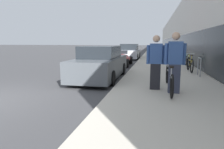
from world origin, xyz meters
The scene contains 11 objects.
sidewalk_slab centered at (5.48, 21.00, 0.07)m, with size 3.84×70.00×0.14m.
storefront_facade centered at (12.44, 29.00, 2.91)m, with size 10.01×70.00×5.84m.
tandem_bicycle centered at (5.40, 2.16, 0.51)m, with size 0.52×2.81×0.86m.
person_rider centered at (5.51, 1.79, 1.06)m, with size 0.62×0.24×1.84m.
person_bystander centered at (4.95, 2.16, 1.03)m, with size 0.60×0.23×1.76m.
bike_rack_hoop centered at (6.94, 5.26, 0.65)m, with size 0.05×0.60×0.84m.
cruiser_bike_nearest centered at (6.77, 6.63, 0.53)m, with size 0.52×1.81×0.92m.
cruiser_bike_middle centered at (6.99, 9.00, 0.50)m, with size 0.52×1.76×0.83m.
parked_sedan_curbside centered at (2.50, 4.41, 0.70)m, with size 1.83×4.70×1.51m.
vintage_roadster_curbside centered at (2.41, 9.73, 0.47)m, with size 1.71×4.03×1.08m.
parked_sedan_far centered at (2.44, 15.80, 0.69)m, with size 1.96×4.27×1.51m.
Camera 1 is at (4.89, -4.46, 1.68)m, focal length 32.00 mm.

